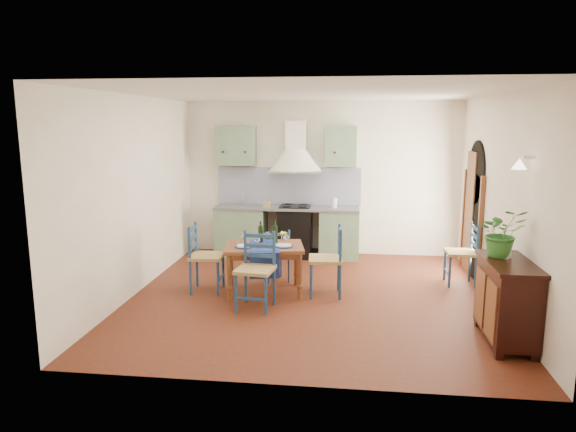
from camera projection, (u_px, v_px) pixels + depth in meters
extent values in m
plane|color=#421E0E|center=(311.00, 296.00, 7.24)|extent=(5.00, 5.00, 0.00)
cube|color=white|center=(321.00, 179.00, 9.43)|extent=(5.00, 0.04, 2.80)
cube|color=gray|center=(241.00, 231.00, 9.47)|extent=(0.90, 0.60, 0.88)
cube|color=gray|center=(339.00, 234.00, 9.26)|extent=(0.70, 0.60, 0.88)
cube|color=black|center=(295.00, 232.00, 9.35)|extent=(0.60, 0.58, 0.88)
cube|color=gray|center=(287.00, 207.00, 9.28)|extent=(2.60, 0.64, 0.04)
cube|color=silver|center=(241.00, 207.00, 9.38)|extent=(0.45, 0.40, 0.03)
cylinder|color=silver|center=(243.00, 197.00, 9.53)|extent=(0.02, 0.02, 0.26)
cube|color=black|center=(295.00, 206.00, 9.26)|extent=(0.55, 0.48, 0.02)
cube|color=black|center=(287.00, 253.00, 9.49)|extent=(2.60, 0.50, 0.08)
cube|color=#08104E|center=(289.00, 186.00, 9.49)|extent=(2.65, 0.05, 0.68)
cube|color=gray|center=(236.00, 146.00, 9.32)|extent=(0.70, 0.34, 0.70)
cube|color=gray|center=(341.00, 146.00, 9.10)|extent=(0.55, 0.34, 0.70)
cone|color=white|center=(296.00, 160.00, 9.17)|extent=(0.96, 0.96, 0.40)
cube|color=white|center=(296.00, 135.00, 9.18)|extent=(0.36, 0.30, 0.50)
cube|color=white|center=(502.00, 202.00, 6.70)|extent=(0.04, 5.00, 2.80)
cube|color=black|center=(473.00, 224.00, 8.17)|extent=(0.03, 1.00, 1.65)
cylinder|color=black|center=(476.00, 172.00, 8.02)|extent=(0.03, 1.00, 1.00)
cube|color=brown|center=(480.00, 231.00, 7.64)|extent=(0.06, 0.06, 1.65)
cube|color=brown|center=(464.00, 218.00, 8.70)|extent=(0.06, 0.06, 1.65)
cube|color=brown|center=(470.00, 212.00, 8.36)|extent=(0.04, 0.55, 1.96)
cylinder|color=silver|center=(530.00, 157.00, 5.55)|extent=(0.15, 0.04, 0.04)
cone|color=#FFEDC6|center=(519.00, 164.00, 5.57)|extent=(0.16, 0.16, 0.12)
cube|color=white|center=(136.00, 195.00, 7.28)|extent=(0.04, 5.00, 2.80)
cube|color=silver|center=(312.00, 93.00, 6.73)|extent=(5.00, 5.00, 0.01)
cube|color=brown|center=(264.00, 247.00, 7.29)|extent=(1.21, 0.92, 0.05)
cube|color=brown|center=(264.00, 252.00, 7.30)|extent=(1.08, 0.79, 0.08)
cylinder|color=brown|center=(229.00, 278.00, 7.03)|extent=(0.06, 0.06, 0.65)
cylinder|color=brown|center=(231.00, 266.00, 7.62)|extent=(0.06, 0.06, 0.65)
cylinder|color=brown|center=(300.00, 277.00, 7.08)|extent=(0.06, 0.06, 0.65)
cylinder|color=brown|center=(296.00, 265.00, 7.68)|extent=(0.06, 0.06, 0.65)
cube|color=navy|center=(264.00, 246.00, 7.24)|extent=(0.55, 0.88, 0.01)
cube|color=navy|center=(265.00, 265.00, 6.95)|extent=(0.41, 0.09, 0.38)
cylinder|color=navy|center=(245.00, 246.00, 7.17)|extent=(0.27, 0.27, 0.01)
cylinder|color=silver|center=(245.00, 246.00, 7.17)|extent=(0.22, 0.22, 0.01)
cylinder|color=navy|center=(284.00, 246.00, 7.21)|extent=(0.27, 0.27, 0.01)
cylinder|color=silver|center=(284.00, 245.00, 7.21)|extent=(0.22, 0.22, 0.01)
cylinder|color=black|center=(261.00, 232.00, 7.43)|extent=(0.07, 0.07, 0.32)
cylinder|color=black|center=(275.00, 232.00, 7.44)|extent=(0.07, 0.07, 0.32)
cylinder|color=white|center=(283.00, 239.00, 7.42)|extent=(0.05, 0.05, 0.10)
sphere|color=yellow|center=(283.00, 233.00, 7.41)|extent=(0.10, 0.10, 0.10)
cylinder|color=navy|center=(236.00, 293.00, 6.59)|extent=(0.04, 0.04, 0.51)
cylinder|color=navy|center=(245.00, 267.00, 6.93)|extent=(0.04, 0.04, 1.01)
cylinder|color=navy|center=(266.00, 296.00, 6.49)|extent=(0.04, 0.04, 0.51)
cylinder|color=navy|center=(274.00, 269.00, 6.83)|extent=(0.04, 0.04, 1.01)
cube|color=tan|center=(255.00, 270.00, 6.68)|extent=(0.52, 0.52, 0.04)
cube|color=navy|center=(260.00, 255.00, 6.85)|extent=(0.42, 0.08, 0.05)
cube|color=navy|center=(259.00, 246.00, 6.82)|extent=(0.42, 0.08, 0.05)
cube|color=navy|center=(259.00, 236.00, 6.80)|extent=(0.42, 0.08, 0.05)
cube|color=navy|center=(251.00, 299.00, 6.55)|extent=(0.40, 0.08, 0.03)
cylinder|color=navy|center=(281.00, 264.00, 8.14)|extent=(0.03, 0.03, 0.42)
cylinder|color=navy|center=(289.00, 256.00, 7.80)|extent=(0.03, 0.03, 0.82)
cylinder|color=navy|center=(262.00, 266.00, 8.01)|extent=(0.03, 0.03, 0.42)
cylinder|color=navy|center=(269.00, 259.00, 7.68)|extent=(0.03, 0.03, 0.82)
cube|color=tan|center=(275.00, 253.00, 7.88)|extent=(0.52, 0.52, 0.04)
cube|color=navy|center=(279.00, 249.00, 7.71)|extent=(0.32, 0.19, 0.04)
cube|color=navy|center=(279.00, 242.00, 7.69)|extent=(0.32, 0.19, 0.04)
cube|color=navy|center=(279.00, 234.00, 7.67)|extent=(0.32, 0.19, 0.04)
cube|color=navy|center=(271.00, 268.00, 8.08)|extent=(0.30, 0.18, 0.02)
cylinder|color=navy|center=(218.00, 278.00, 7.24)|extent=(0.04, 0.04, 0.50)
cylinder|color=navy|center=(190.00, 261.00, 7.22)|extent=(0.04, 0.04, 0.98)
cylinder|color=navy|center=(223.00, 270.00, 7.62)|extent=(0.04, 0.04, 0.50)
cylinder|color=navy|center=(197.00, 254.00, 7.60)|extent=(0.04, 0.04, 0.98)
cube|color=tan|center=(207.00, 256.00, 7.39)|extent=(0.48, 0.48, 0.04)
cube|color=navy|center=(193.00, 247.00, 7.38)|extent=(0.05, 0.42, 0.05)
cube|color=navy|center=(193.00, 238.00, 7.36)|extent=(0.05, 0.42, 0.05)
cube|color=navy|center=(192.00, 229.00, 7.33)|extent=(0.05, 0.42, 0.05)
cube|color=navy|center=(221.00, 278.00, 7.44)|extent=(0.05, 0.40, 0.03)
cylinder|color=navy|center=(311.00, 273.00, 7.47)|extent=(0.04, 0.04, 0.51)
cylinder|color=navy|center=(339.00, 258.00, 7.41)|extent=(0.04, 0.04, 0.99)
cylinder|color=navy|center=(311.00, 282.00, 7.08)|extent=(0.04, 0.04, 0.51)
cylinder|color=navy|center=(340.00, 265.00, 7.02)|extent=(0.04, 0.04, 0.99)
cube|color=tan|center=(325.00, 259.00, 7.22)|extent=(0.49, 0.49, 0.04)
cube|color=navy|center=(340.00, 250.00, 7.18)|extent=(0.05, 0.42, 0.05)
cube|color=navy|center=(340.00, 241.00, 7.16)|extent=(0.05, 0.42, 0.05)
cube|color=navy|center=(340.00, 231.00, 7.14)|extent=(0.05, 0.42, 0.05)
cube|color=navy|center=(311.00, 281.00, 7.29)|extent=(0.06, 0.40, 0.03)
cylinder|color=navy|center=(445.00, 265.00, 7.95)|extent=(0.04, 0.04, 0.48)
cylinder|color=navy|center=(471.00, 251.00, 7.87)|extent=(0.04, 0.04, 0.94)
cylinder|color=navy|center=(450.00, 272.00, 7.58)|extent=(0.04, 0.04, 0.48)
cylinder|color=navy|center=(477.00, 258.00, 7.50)|extent=(0.04, 0.04, 0.94)
cube|color=tan|center=(461.00, 252.00, 7.70)|extent=(0.44, 0.44, 0.04)
cube|color=navy|center=(474.00, 244.00, 7.66)|extent=(0.03, 0.40, 0.05)
cube|color=navy|center=(475.00, 236.00, 7.64)|extent=(0.03, 0.40, 0.05)
cube|color=navy|center=(475.00, 228.00, 7.61)|extent=(0.03, 0.40, 0.05)
cube|color=navy|center=(447.00, 272.00, 7.78)|extent=(0.04, 0.38, 0.03)
cube|color=black|center=(507.00, 300.00, 5.65)|extent=(0.45, 1.00, 0.82)
cube|color=black|center=(510.00, 263.00, 5.58)|extent=(0.50, 1.05, 0.04)
cube|color=brown|center=(491.00, 310.00, 5.46)|extent=(0.02, 0.38, 0.63)
cube|color=brown|center=(480.00, 296.00, 5.91)|extent=(0.02, 0.38, 0.63)
cube|color=black|center=(499.00, 355.00, 5.33)|extent=(0.08, 0.08, 0.08)
cube|color=black|center=(478.00, 323.00, 6.19)|extent=(0.08, 0.08, 0.08)
cube|color=black|center=(534.00, 357.00, 5.29)|extent=(0.08, 0.08, 0.08)
cube|color=black|center=(508.00, 324.00, 6.15)|extent=(0.08, 0.08, 0.08)
imported|color=#30742C|center=(502.00, 233.00, 5.72)|extent=(0.53, 0.47, 0.55)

